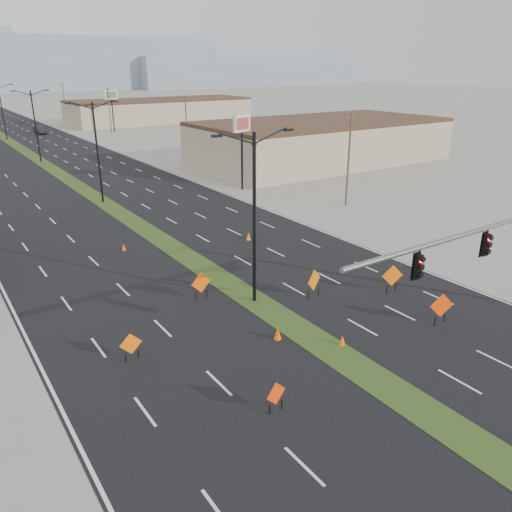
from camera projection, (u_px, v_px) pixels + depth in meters
ground at (415, 406)px, 20.83m from camera, size 600.00×600.00×0.00m
road_surface at (4, 137)px, 97.98m from camera, size 25.00×400.00×0.02m
median_strip at (4, 137)px, 97.98m from camera, size 2.00×400.00×0.04m
building_se_near at (321, 143)px, 72.44m from camera, size 36.00×18.00×5.50m
building_se_far at (161, 111)px, 124.78m from camera, size 44.00×16.00×5.00m
mesa_center at (16, 64)px, 268.28m from camera, size 220.00×50.00×28.00m
mesa_east at (244, 72)px, 335.98m from camera, size 160.00×50.00×18.00m
signal_mast at (505, 246)px, 25.16m from camera, size 16.30×0.60×8.00m
streetlight_0 at (254, 215)px, 28.15m from camera, size 5.15×0.24×10.02m
streetlight_1 at (97, 150)px, 49.75m from camera, size 5.15×0.24×10.02m
streetlight_2 at (35, 124)px, 71.35m from camera, size 5.15×0.24×10.02m
streetlight_3 at (2, 110)px, 92.95m from camera, size 5.15×0.24×10.02m
utility_pole_0 at (349, 159)px, 48.96m from camera, size 1.60×0.20×9.00m
utility_pole_1 at (187, 126)px, 75.96m from camera, size 1.60×0.20×9.00m
utility_pole_2 at (109, 110)px, 102.96m from camera, size 1.60×0.20×9.00m
utility_pole_3 at (64, 100)px, 129.96m from camera, size 1.60×0.20×9.00m
car_mid at (40, 130)px, 102.72m from camera, size 1.84×4.50×1.45m
construction_sign_0 at (131, 345)px, 23.76m from camera, size 1.09×0.12×1.45m
construction_sign_1 at (276, 395)px, 20.20m from camera, size 1.05×0.23×1.41m
construction_sign_2 at (201, 284)px, 29.98m from camera, size 1.30×0.08×1.73m
construction_sign_3 at (314, 281)px, 30.18m from camera, size 1.32×0.49×1.84m
construction_sign_4 at (442, 306)px, 27.00m from camera, size 1.30×0.55×1.84m
construction_sign_5 at (392, 276)px, 30.84m from camera, size 1.28×0.57×1.83m
cone_0 at (342, 341)px, 25.20m from camera, size 0.36×0.36×0.58m
cone_1 at (278, 333)px, 25.78m from camera, size 0.46×0.46×0.67m
cone_2 at (248, 236)px, 40.48m from camera, size 0.50×0.50×0.63m
cone_3 at (124, 247)px, 38.18m from camera, size 0.35×0.35×0.56m
pole_sign_east_near at (242, 130)px, 54.75m from camera, size 2.65×1.23×8.24m
pole_sign_east_far at (111, 98)px, 104.36m from camera, size 2.77×0.51×8.45m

